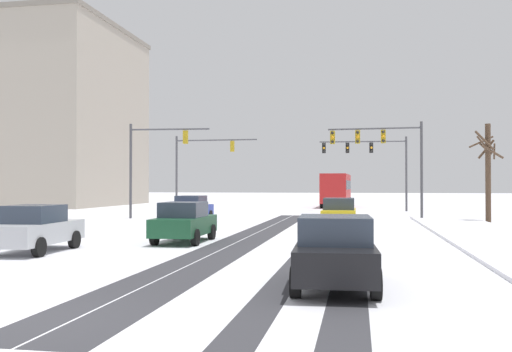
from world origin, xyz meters
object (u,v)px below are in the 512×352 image
traffic_signal_far_left (199,159)px  car_dark_green_third (184,222)px  traffic_signal_near_left (152,154)px  car_yellow_cab_second (339,213)px  bus_oncoming (336,188)px  bare_tree_sidewalk_far (488,168)px  car_blue_lead (192,208)px  car_black_fifth (335,252)px  car_silver_fourth (35,228)px  office_building_far_left_block (11,118)px  traffic_signal_far_right (371,156)px  traffic_signal_near_right (383,148)px

traffic_signal_far_left → car_dark_green_third: (6.49, -24.83, -3.68)m
traffic_signal_near_left → car_yellow_cab_second: traffic_signal_near_left is taller
traffic_signal_near_left → bus_oncoming: size_ratio=0.59×
bare_tree_sidewalk_far → traffic_signal_near_left: bearing=179.7°
car_blue_lead → car_black_fifth: 23.87m
car_silver_fourth → bus_oncoming: 42.59m
car_blue_lead → car_dark_green_third: size_ratio=1.01×
bus_oncoming → office_building_far_left_block: office_building_far_left_block is taller
traffic_signal_far_left → traffic_signal_far_right: size_ratio=0.95×
car_dark_green_third → car_silver_fourth: size_ratio=0.99×
bus_oncoming → car_blue_lead: bearing=-108.2°
traffic_signal_far_left → office_building_far_left_block: size_ratio=0.27×
car_dark_green_third → bare_tree_sidewalk_far: bare_tree_sidewalk_far is taller
car_dark_green_third → office_building_far_left_block: size_ratio=0.16×
traffic_signal_near_right → bus_oncoming: (-3.88, 20.60, -2.81)m
car_silver_fourth → traffic_signal_far_left: bearing=94.8°
bare_tree_sidewalk_far → car_blue_lead: bearing=-173.2°
car_yellow_cab_second → car_dark_green_third: same height
car_black_fifth → bare_tree_sidewalk_far: bearing=70.7°
traffic_signal_far_left → traffic_signal_far_right: 14.99m
traffic_signal_far_left → car_yellow_cab_second: bearing=-53.5°
traffic_signal_near_left → car_silver_fourth: (2.98, -19.09, -3.58)m
car_silver_fourth → car_black_fifth: size_ratio=1.00×
traffic_signal_near_right → bare_tree_sidewalk_far: (6.20, -2.12, -1.45)m
car_black_fifth → office_building_far_left_block: (-38.36, 45.56, 9.13)m
traffic_signal_near_left → bare_tree_sidewalk_far: size_ratio=1.07×
car_blue_lead → car_yellow_cab_second: size_ratio=1.01×
traffic_signal_far_right → car_blue_lead: 20.10m
traffic_signal_far_left → traffic_signal_near_right: bearing=-27.6°
car_yellow_cab_second → car_black_fifth: size_ratio=0.98×
car_blue_lead → car_black_fifth: same height
traffic_signal_near_right → car_black_fifth: traffic_signal_near_right is taller
traffic_signal_far_left → traffic_signal_near_right: 16.97m
office_building_far_left_block → traffic_signal_far_right: bearing=-11.1°
traffic_signal_near_left → bus_oncoming: 25.55m
bus_oncoming → car_silver_fourth: bearing=-101.8°
traffic_signal_far_left → bus_oncoming: 17.12m
car_silver_fourth → traffic_signal_far_right: bearing=69.8°
traffic_signal_near_left → car_blue_lead: (3.52, -2.30, -3.58)m
car_yellow_cab_second → car_black_fifth: 17.12m
car_silver_fourth → office_building_far_left_block: bearing=124.5°
car_silver_fourth → bare_tree_sidewalk_far: bearing=45.3°
traffic_signal_near_left → car_yellow_cab_second: 15.10m
bus_oncoming → office_building_far_left_block: 37.52m
car_blue_lead → car_dark_green_third: 13.16m
traffic_signal_far_left → car_black_fifth: 36.43m
bus_oncoming → car_dark_green_third: bearing=-97.1°
car_silver_fourth → car_black_fifth: 11.53m
traffic_signal_far_right → car_silver_fourth: 35.15m
traffic_signal_near_left → car_silver_fourth: 19.65m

